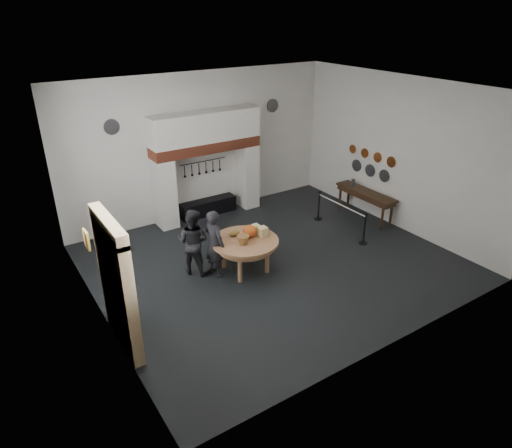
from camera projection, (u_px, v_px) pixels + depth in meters
floor at (273, 262)px, 12.24m from camera, size 9.00×8.00×0.02m
ceiling at (276, 90)px, 10.29m from camera, size 9.00×8.00×0.02m
wall_back at (201, 145)px, 14.28m from camera, size 9.00×0.02×4.50m
wall_front at (402, 248)px, 8.24m from camera, size 9.00×0.02×4.50m
wall_left at (89, 227)px, 9.05m from camera, size 0.02×8.00×4.50m
wall_right at (399, 154)px, 13.48m from camera, size 0.02×8.00×4.50m
chimney_pier_left at (165, 193)px, 13.80m from camera, size 0.55×0.70×2.15m
chimney_pier_right at (247, 175)px, 15.25m from camera, size 0.55×0.70×2.15m
hearth_brick_band at (206, 146)px, 13.99m from camera, size 3.50×0.72×0.32m
chimney_hood at (205, 127)px, 13.73m from camera, size 3.50×0.70×0.90m
iron_range at (208, 207)px, 14.94m from camera, size 1.90×0.45×0.50m
utensil_rail at (203, 161)px, 14.44m from camera, size 1.60×0.02×0.02m
door_recess at (113, 292)px, 8.74m from camera, size 0.04×1.10×2.50m
door_jamb_near at (130, 307)px, 8.23m from camera, size 0.22×0.30×2.60m
door_jamb_far at (107, 273)px, 9.29m from camera, size 0.22×0.30×2.60m
door_lintel at (108, 226)px, 8.18m from camera, size 0.22×1.70×0.30m
wall_plaque at (87, 239)px, 9.96m from camera, size 0.05×0.34×0.44m
work_table at (245, 241)px, 11.51m from camera, size 1.86×1.86×0.07m
pumpkin at (250, 231)px, 11.60m from camera, size 0.36×0.36×0.31m
cheese_block_big at (263, 232)px, 11.65m from camera, size 0.22×0.22×0.24m
cheese_block_small at (256, 228)px, 11.88m from camera, size 0.18×0.18×0.20m
wicker_basket at (243, 240)px, 11.26m from camera, size 0.35×0.35×0.22m
bread_loaf at (235, 233)px, 11.68m from camera, size 0.31×0.18×0.13m
visitor_near at (215, 243)px, 11.30m from camera, size 0.53×0.71×1.78m
visitor_far at (193, 242)px, 11.41m from camera, size 1.05×1.07×1.74m
side_table at (366, 192)px, 14.44m from camera, size 0.55×2.20×0.06m
pewter_jug at (353, 183)px, 14.83m from camera, size 0.12×0.12×0.22m
copper_pan_a at (391, 162)px, 13.74m from camera, size 0.03×0.34×0.34m
copper_pan_b at (378, 157)px, 14.15m from camera, size 0.03×0.32×0.32m
copper_pan_c at (365, 153)px, 14.57m from camera, size 0.03×0.30×0.30m
copper_pan_d at (353, 149)px, 14.99m from camera, size 0.03×0.28×0.28m
pewter_plate_left at (384, 176)px, 14.11m from camera, size 0.03×0.40×0.40m
pewter_plate_mid at (370, 171)px, 14.56m from camera, size 0.03×0.40×0.40m
pewter_plate_right at (357, 166)px, 15.01m from camera, size 0.03×0.40×0.40m
pewter_plate_back_left at (112, 127)px, 12.51m from camera, size 0.44×0.03×0.44m
pewter_plate_back_right at (273, 106)px, 15.17m from camera, size 0.44×0.03×0.44m
barrier_post_near at (365, 230)px, 12.98m from camera, size 0.05×0.05×0.90m
barrier_post_far at (319, 206)px, 14.49m from camera, size 0.05×0.05×0.90m
barrier_rope at (342, 205)px, 13.56m from camera, size 0.04×2.00×0.04m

